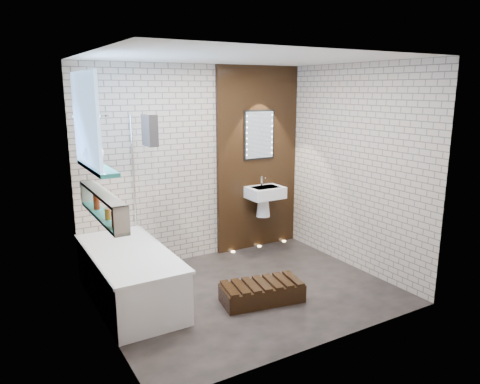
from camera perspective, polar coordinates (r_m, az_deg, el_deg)
ground at (r=5.36m, az=0.83°, el=-12.39°), size 3.20×3.20×0.00m
room_shell at (r=4.94m, az=0.88°, el=1.36°), size 3.24×3.20×2.60m
walnut_panel at (r=6.50m, az=2.23°, el=4.16°), size 1.30×0.06×2.60m
clerestory_window at (r=4.60m, az=-18.59°, el=7.39°), size 0.18×1.00×0.94m
display_niche at (r=4.53m, az=-16.94°, el=-1.59°), size 0.14×1.30×0.26m
bathtub at (r=5.17m, az=-13.75°, el=-10.23°), size 0.79×1.74×0.70m
bath_screen at (r=5.38m, az=-12.07°, el=1.82°), size 0.01×0.78×1.40m
towel at (r=5.03m, az=-11.31°, el=7.66°), size 0.10×0.26×0.34m
shower_head at (r=5.24m, az=-17.17°, el=9.18°), size 0.18×0.18×0.02m
washbasin at (r=6.43m, az=3.13°, el=-0.57°), size 0.50×0.36×0.58m
led_mirror at (r=6.42m, az=2.44°, el=7.20°), size 0.50×0.02×0.70m
walnut_step at (r=5.09m, az=2.78°, el=-12.59°), size 0.94×0.54×0.20m
niche_bottles at (r=4.34m, az=-16.26°, el=-2.55°), size 0.06×0.81×0.15m
sill_vases at (r=4.80m, az=-17.97°, el=4.64°), size 0.20×0.20×0.20m
floor_uplights at (r=6.76m, az=2.46°, el=-6.83°), size 0.96×0.06×0.01m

